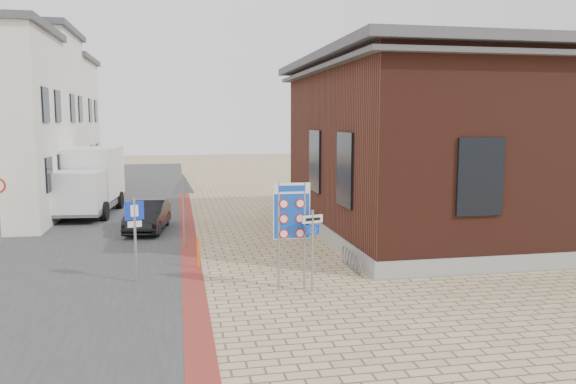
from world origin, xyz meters
name	(u,v)px	position (x,y,z in m)	size (l,w,h in m)	color
ground	(276,297)	(0.00, 0.00, 0.00)	(120.00, 120.00, 0.00)	tan
road_strip	(113,210)	(-5.50, 15.00, 0.01)	(7.00, 60.00, 0.02)	#38383A
curb_strip	(187,226)	(-2.00, 10.00, 0.01)	(0.60, 40.00, 0.02)	maroon
brick_building	(470,143)	(8.99, 7.00, 3.49)	(13.00, 13.00, 6.80)	gray
townhouse_mid	(5,117)	(-10.99, 18.00, 4.57)	(7.40, 6.40, 9.10)	silver
townhouse_far	(34,124)	(-10.99, 24.00, 4.17)	(7.40, 6.40, 8.30)	silver
bike_rack	(351,260)	(2.65, 2.20, 0.26)	(0.08, 1.80, 0.60)	slate
sedan	(148,216)	(-3.54, 9.30, 0.61)	(1.29, 3.70, 1.22)	black
box_truck	(87,181)	(-6.48, 14.01, 1.59)	(2.93, 6.09, 3.08)	slate
border_sign	(292,213)	(0.50, 0.50, 2.02)	(0.96, 0.07, 2.81)	gray
essen_sign	(312,239)	(1.00, 0.30, 1.38)	(0.56, 0.18, 2.12)	gray
parking_sign	(135,226)	(-3.50, 2.00, 1.55)	(0.50, 0.16, 2.30)	gray
yield_sign	(183,193)	(-2.16, 6.00, 1.93)	(0.89, 0.20, 2.52)	gray
bollard	(198,253)	(-1.80, 3.19, 0.46)	(0.08, 0.08, 0.92)	#FF5C0D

